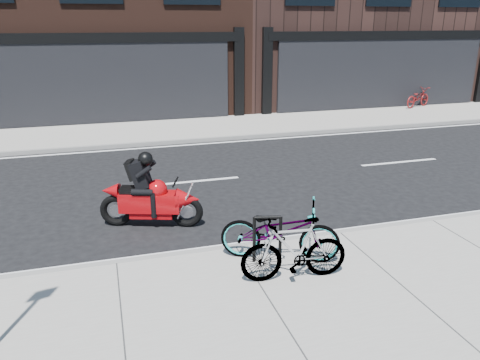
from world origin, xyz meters
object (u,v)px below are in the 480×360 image
object	(u,v)px
motorcycle	(155,196)
bicycle_far	(418,97)
bike_rack	(267,235)
bicycle_rear	(294,249)
bicycle_front	(280,231)

from	to	relation	value
motorcycle	bicycle_far	world-z (taller)	motorcycle
bike_rack	bicycle_rear	distance (m)	0.66
motorcycle	bicycle_front	bearing A→B (deg)	-32.77
bike_rack	bicycle_front	world-z (taller)	bicycle_front
bicycle_rear	bicycle_far	xyz separation A→B (m)	(11.15, 12.24, -0.05)
bicycle_rear	motorcycle	size ratio (longest dim) A/B	0.83
motorcycle	bicycle_rear	bearing A→B (deg)	-39.96
bicycle_far	bicycle_front	bearing A→B (deg)	113.77
bicycle_front	motorcycle	xyz separation A→B (m)	(-1.74, 2.18, -0.02)
bike_rack	bicycle_front	bearing A→B (deg)	0.00
bicycle_front	bicycle_rear	bearing A→B (deg)	-157.23
bicycle_far	bicycle_rear	bearing A→B (deg)	115.24
bike_rack	motorcycle	world-z (taller)	motorcycle
bike_rack	bicycle_front	xyz separation A→B (m)	(0.21, 0.00, 0.04)
bike_rack	bicycle_front	distance (m)	0.22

